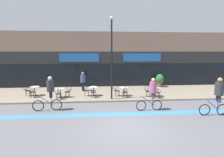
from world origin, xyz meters
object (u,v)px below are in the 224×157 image
at_px(cafe_chair_1_side, 68,91).
at_px(pedestrian_near_end, 83,80).
at_px(bistro_table_1, 60,91).
at_px(planter_pot, 160,80).
at_px(cafe_chair_3_side, 116,90).
at_px(cafe_chair_4_near, 158,92).
at_px(cafe_chair_3_near, 125,91).
at_px(bistro_table_0, 35,89).
at_px(cafe_chair_0_near, 32,91).
at_px(cafe_chair_1_near, 58,93).
at_px(cafe_chair_4_side, 147,90).
at_px(bistro_table_3, 124,90).
at_px(bistro_table_4, 155,90).
at_px(cyclist_1, 152,92).
at_px(cafe_chair_0_side, 27,90).
at_px(bistro_table_2, 93,89).
at_px(cyclist_2, 50,91).
at_px(cafe_chair_2_near, 93,91).
at_px(cafe_chair_2_side, 86,90).
at_px(cyclist_0, 218,93).
at_px(lamp_post, 112,53).

distance_m(cafe_chair_1_side, pedestrian_near_end, 2.50).
relative_size(bistro_table_1, planter_pot, 0.55).
bearing_deg(pedestrian_near_end, cafe_chair_3_side, 153.52).
bearing_deg(cafe_chair_4_near, cafe_chair_3_near, 87.18).
height_order(cafe_chair_1_side, cafe_chair_3_side, same).
bearing_deg(bistro_table_0, cafe_chair_0_near, -90.24).
xyz_separation_m(cafe_chair_1_near, cafe_chair_4_side, (6.91, 0.31, 0.00)).
relative_size(bistro_table_3, bistro_table_4, 0.96).
height_order(bistro_table_0, cyclist_1, cyclist_1).
bearing_deg(cafe_chair_4_near, bistro_table_3, 73.79).
xyz_separation_m(bistro_table_3, cafe_chair_0_near, (-7.24, 0.03, 0.01)).
height_order(cafe_chair_4_side, planter_pot, planter_pot).
bearing_deg(bistro_table_1, cafe_chair_1_near, -90.11).
distance_m(cafe_chair_3_side, cafe_chair_4_side, 2.50).
bearing_deg(cafe_chair_0_side, cyclist_1, -29.77).
xyz_separation_m(bistro_table_4, cafe_chair_0_side, (-10.34, 1.02, -0.01)).
distance_m(bistro_table_2, cafe_chair_1_near, 2.75).
relative_size(cafe_chair_1_side, cafe_chair_3_side, 1.00).
bearing_deg(cyclist_2, bistro_table_3, -155.75).
xyz_separation_m(cafe_chair_2_near, cyclist_2, (-2.62, -2.49, 0.62)).
bearing_deg(cafe_chair_1_near, bistro_table_1, 0.80).
relative_size(bistro_table_4, cafe_chair_4_near, 0.82).
relative_size(cafe_chair_2_side, cyclist_1, 0.43).
distance_m(cafe_chair_1_side, cafe_chair_2_near, 1.99).
distance_m(cafe_chair_4_near, cyclist_1, 2.69).
distance_m(bistro_table_2, cafe_chair_0_side, 5.40).
bearing_deg(planter_pot, cafe_chair_1_side, -157.63).
distance_m(bistro_table_2, planter_pot, 7.48).
bearing_deg(cyclist_0, pedestrian_near_end, -35.34).
distance_m(bistro_table_1, cafe_chair_1_near, 0.63).
height_order(bistro_table_4, cafe_chair_4_near, cafe_chair_4_near).
xyz_separation_m(bistro_table_0, cafe_chair_1_near, (2.18, -1.34, -0.03)).
bearing_deg(cafe_chair_4_side, cafe_chair_1_near, -177.70).
bearing_deg(cafe_chair_1_side, cafe_chair_3_side, -174.64).
xyz_separation_m(bistro_table_0, bistro_table_2, (4.76, -0.41, -0.01)).
bearing_deg(cafe_chair_2_side, cafe_chair_1_side, -173.25).
relative_size(bistro_table_4, cyclist_0, 0.33).
bearing_deg(cafe_chair_2_side, bistro_table_0, 168.12).
bearing_deg(cafe_chair_1_side, cafe_chair_1_near, 49.05).
xyz_separation_m(bistro_table_1, cafe_chair_1_near, (-0.00, -0.63, 0.00)).
distance_m(cafe_chair_1_near, cafe_chair_3_near, 5.08).
distance_m(cafe_chair_2_side, cyclist_2, 3.75).
bearing_deg(lamp_post, bistro_table_1, 169.10).
xyz_separation_m(cafe_chair_4_side, cyclist_2, (-6.94, -2.50, 0.62)).
height_order(bistro_table_4, cafe_chair_2_near, cafe_chair_2_near).
relative_size(cafe_chair_1_side, cyclist_1, 0.43).
xyz_separation_m(cafe_chair_3_side, cyclist_0, (5.40, -4.51, 0.69)).
bearing_deg(cafe_chair_2_near, planter_pot, -62.93).
bearing_deg(pedestrian_near_end, cyclist_2, 83.00).
height_order(bistro_table_3, cafe_chair_3_near, cafe_chair_3_near).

